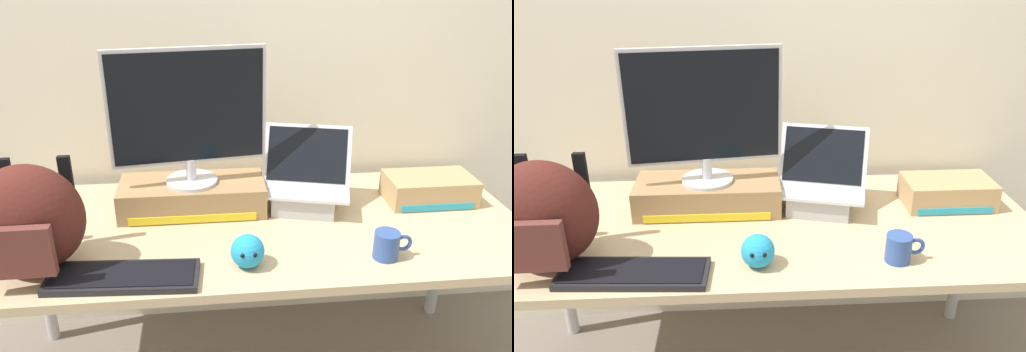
% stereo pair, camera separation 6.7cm
% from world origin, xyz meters
% --- Properties ---
extents(back_wall, '(7.00, 0.10, 2.60)m').
position_xyz_m(back_wall, '(0.00, 0.49, 1.30)').
color(back_wall, silver).
rests_on(back_wall, ground).
extents(desk, '(1.86, 0.78, 0.71)m').
position_xyz_m(desk, '(0.00, 0.00, 0.65)').
color(desk, tan).
rests_on(desk, ground).
extents(toner_box_yellow, '(0.52, 0.22, 0.11)m').
position_xyz_m(toner_box_yellow, '(-0.22, 0.13, 0.77)').
color(toner_box_yellow, '#9E7A51').
rests_on(toner_box_yellow, desk).
extents(desktop_monitor, '(0.53, 0.18, 0.48)m').
position_xyz_m(desktop_monitor, '(-0.22, 0.13, 1.07)').
color(desktop_monitor, silver).
rests_on(desktop_monitor, toner_box_yellow).
extents(open_laptop, '(0.37, 0.30, 0.29)m').
position_xyz_m(open_laptop, '(0.19, 0.11, 0.78)').
color(open_laptop, '#ADADB2').
rests_on(open_laptop, desk).
extents(external_keyboard, '(0.44, 0.18, 0.02)m').
position_xyz_m(external_keyboard, '(-0.41, -0.29, 0.72)').
color(external_keyboard, black).
rests_on(external_keyboard, desk).
extents(messenger_backpack, '(0.32, 0.28, 0.33)m').
position_xyz_m(messenger_backpack, '(-0.67, -0.20, 0.88)').
color(messenger_backpack, '#4C1E19').
rests_on(messenger_backpack, desk).
extents(coffee_mug, '(0.12, 0.08, 0.09)m').
position_xyz_m(coffee_mug, '(0.38, -0.25, 0.76)').
color(coffee_mug, '#2D4C93').
rests_on(coffee_mug, desk).
extents(cell_phone, '(0.12, 0.16, 0.01)m').
position_xyz_m(cell_phone, '(-0.73, 0.04, 0.72)').
color(cell_phone, red).
rests_on(cell_phone, desk).
extents(plush_toy, '(0.10, 0.10, 0.10)m').
position_xyz_m(plush_toy, '(-0.05, -0.25, 0.76)').
color(plush_toy, '#2393CC').
rests_on(plush_toy, desk).
extents(toner_box_cyan, '(0.32, 0.18, 0.10)m').
position_xyz_m(toner_box_cyan, '(0.66, 0.11, 0.76)').
color(toner_box_cyan, tan).
rests_on(toner_box_cyan, desk).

